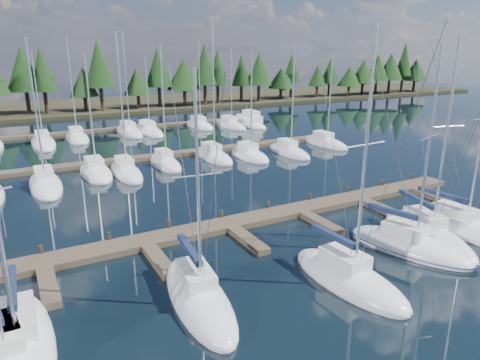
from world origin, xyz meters
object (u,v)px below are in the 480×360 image
front_sailboat_0 (20,345)px  front_sailboat_5 (427,234)px  main_dock (232,227)px  front_sailboat_4 (409,246)px  motor_yacht_right (250,123)px  front_sailboat_6 (459,227)px  front_sailboat_2 (199,297)px  front_sailboat_3 (348,278)px

front_sailboat_0 → front_sailboat_5: 24.36m
main_dock → front_sailboat_4: front_sailboat_4 is taller
front_sailboat_4 → motor_yacht_right: bearing=72.7°
front_sailboat_5 → front_sailboat_6: (2.90, -0.32, 0.00)m
front_sailboat_2 → motor_yacht_right: (27.69, 43.33, 0.19)m
front_sailboat_0 → front_sailboat_5: bearing=-1.2°
front_sailboat_2 → front_sailboat_4: bearing=-4.1°
motor_yacht_right → main_dock: bearing=-121.4°
main_dock → front_sailboat_5: (10.84, -7.35, 0.09)m
front_sailboat_2 → front_sailboat_0: bearing=178.7°
front_sailboat_3 → front_sailboat_5: bearing=12.3°
main_dock → front_sailboat_4: (8.33, -8.03, 0.08)m
front_sailboat_2 → front_sailboat_3: size_ratio=0.87×
front_sailboat_2 → front_sailboat_5: (16.36, -0.32, 0.01)m
main_dock → front_sailboat_2: front_sailboat_2 is taller
main_dock → front_sailboat_6: 15.74m
main_dock → front_sailboat_3: 9.49m
front_sailboat_5 → front_sailboat_6: 2.92m
front_sailboat_5 → front_sailboat_3: bearing=-167.7°
main_dock → front_sailboat_6: (13.75, -7.67, 0.09)m
main_dock → front_sailboat_4: size_ratio=3.33×
front_sailboat_3 → front_sailboat_6: front_sailboat_6 is taller
front_sailboat_4 → front_sailboat_6: bearing=3.8°
front_sailboat_0 → front_sailboat_6: 27.27m
front_sailboat_3 → front_sailboat_6: 11.57m
front_sailboat_0 → front_sailboat_4: size_ratio=1.08×
front_sailboat_0 → front_sailboat_5: (24.36, -0.50, 0.00)m
front_sailboat_6 → front_sailboat_4: bearing=-176.2°
front_sailboat_5 → front_sailboat_6: bearing=-6.3°
motor_yacht_right → front_sailboat_4: bearing=-107.3°
main_dock → front_sailboat_2: (-5.52, -7.03, 0.08)m
front_sailboat_3 → motor_yacht_right: bearing=66.4°
front_sailboat_0 → front_sailboat_4: (21.84, -1.18, -0.01)m
front_sailboat_3 → front_sailboat_6: bearing=7.7°
front_sailboat_2 → motor_yacht_right: size_ratio=1.40×
front_sailboat_0 → front_sailboat_4: front_sailboat_0 is taller
front_sailboat_0 → front_sailboat_6: bearing=-1.7°
front_sailboat_0 → front_sailboat_2: bearing=-1.3°
main_dock → front_sailboat_5: 13.10m
front_sailboat_2 → main_dock: bearing=51.9°
front_sailboat_0 → motor_yacht_right: front_sailboat_0 is taller
front_sailboat_0 → front_sailboat_3: (15.79, -2.37, 0.00)m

